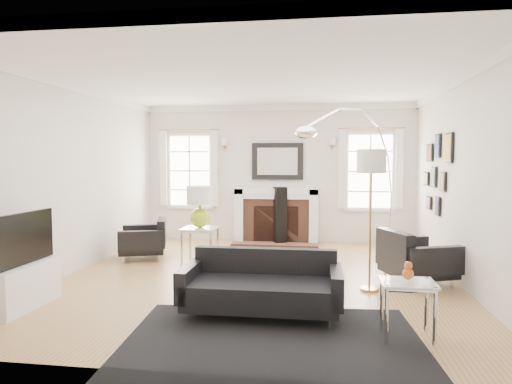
% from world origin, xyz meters
% --- Properties ---
extents(floor, '(6.00, 6.00, 0.00)m').
position_xyz_m(floor, '(0.00, 0.00, 0.00)').
color(floor, '#A76E46').
rests_on(floor, ground).
extents(back_wall, '(5.50, 0.04, 2.80)m').
position_xyz_m(back_wall, '(0.00, 3.00, 1.40)').
color(back_wall, silver).
rests_on(back_wall, floor).
extents(front_wall, '(5.50, 0.04, 2.80)m').
position_xyz_m(front_wall, '(0.00, -3.00, 1.40)').
color(front_wall, silver).
rests_on(front_wall, floor).
extents(left_wall, '(0.04, 6.00, 2.80)m').
position_xyz_m(left_wall, '(-2.75, 0.00, 1.40)').
color(left_wall, silver).
rests_on(left_wall, floor).
extents(right_wall, '(0.04, 6.00, 2.80)m').
position_xyz_m(right_wall, '(2.75, 0.00, 1.40)').
color(right_wall, silver).
rests_on(right_wall, floor).
extents(ceiling, '(5.50, 6.00, 0.02)m').
position_xyz_m(ceiling, '(0.00, 0.00, 2.80)').
color(ceiling, white).
rests_on(ceiling, back_wall).
extents(crown_molding, '(5.50, 6.00, 0.12)m').
position_xyz_m(crown_molding, '(0.00, 0.00, 2.74)').
color(crown_molding, white).
rests_on(crown_molding, back_wall).
extents(fireplace, '(1.70, 0.69, 1.11)m').
position_xyz_m(fireplace, '(0.00, 2.79, 0.54)').
color(fireplace, white).
rests_on(fireplace, floor).
extents(mantel_mirror, '(1.05, 0.07, 0.75)m').
position_xyz_m(mantel_mirror, '(0.00, 2.95, 1.65)').
color(mantel_mirror, black).
rests_on(mantel_mirror, back_wall).
extents(window_left, '(1.24, 0.15, 1.62)m').
position_xyz_m(window_left, '(-1.85, 2.95, 1.46)').
color(window_left, white).
rests_on(window_left, back_wall).
extents(window_right, '(1.24, 0.15, 1.62)m').
position_xyz_m(window_right, '(1.85, 2.95, 1.46)').
color(window_right, white).
rests_on(window_right, back_wall).
extents(gallery_wall, '(0.04, 1.73, 1.29)m').
position_xyz_m(gallery_wall, '(2.72, 1.30, 1.53)').
color(gallery_wall, black).
rests_on(gallery_wall, right_wall).
extents(tv_unit, '(0.35, 1.00, 1.09)m').
position_xyz_m(tv_unit, '(-2.44, -1.70, 0.33)').
color(tv_unit, white).
rests_on(tv_unit, floor).
extents(area_rug, '(2.90, 2.48, 0.01)m').
position_xyz_m(area_rug, '(0.49, -2.44, 0.01)').
color(area_rug, black).
rests_on(area_rug, floor).
extents(sofa, '(1.71, 0.79, 0.56)m').
position_xyz_m(sofa, '(0.27, -1.53, 0.30)').
color(sofa, black).
rests_on(sofa, floor).
extents(armchair_left, '(0.94, 1.01, 0.56)m').
position_xyz_m(armchair_left, '(-2.05, 0.98, 0.31)').
color(armchair_left, black).
rests_on(armchair_left, floor).
extents(armchair_right, '(1.06, 1.12, 0.60)m').
position_xyz_m(armchair_right, '(2.14, -0.03, 0.34)').
color(armchair_right, black).
rests_on(armchair_right, floor).
extents(coffee_table, '(0.85, 0.85, 0.38)m').
position_xyz_m(coffee_table, '(0.21, -0.10, 0.35)').
color(coffee_table, silver).
rests_on(coffee_table, floor).
extents(side_table_left, '(0.55, 0.55, 0.60)m').
position_xyz_m(side_table_left, '(-1.01, 0.66, 0.49)').
color(side_table_left, silver).
rests_on(side_table_left, floor).
extents(nesting_table, '(0.50, 0.42, 0.55)m').
position_xyz_m(nesting_table, '(1.70, -2.02, 0.43)').
color(nesting_table, silver).
rests_on(nesting_table, floor).
extents(gourd_lamp, '(0.42, 0.42, 0.66)m').
position_xyz_m(gourd_lamp, '(-1.01, 0.66, 0.98)').
color(gourd_lamp, '#AAC819').
rests_on(gourd_lamp, side_table_left).
extents(orange_vase, '(0.11, 0.11, 0.17)m').
position_xyz_m(orange_vase, '(1.70, -2.02, 0.64)').
color(orange_vase, '#DD561C').
rests_on(orange_vase, nesting_table).
extents(arc_floor_lamp, '(1.89, 1.75, 2.68)m').
position_xyz_m(arc_floor_lamp, '(1.42, 1.82, 1.45)').
color(arc_floor_lamp, silver).
rests_on(arc_floor_lamp, floor).
extents(stick_floor_lamp, '(0.37, 0.37, 1.81)m').
position_xyz_m(stick_floor_lamp, '(1.52, -0.44, 1.57)').
color(stick_floor_lamp, '#A8723A').
rests_on(stick_floor_lamp, floor).
extents(speaker_tower, '(0.30, 0.30, 1.14)m').
position_xyz_m(speaker_tower, '(0.08, 2.65, 0.57)').
color(speaker_tower, black).
rests_on(speaker_tower, floor).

